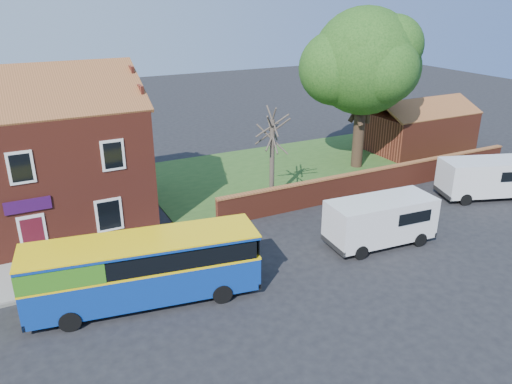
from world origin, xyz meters
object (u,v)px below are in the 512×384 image
van_far (486,177)px  bus (136,268)px  van_near (381,219)px  large_tree (363,65)px

van_far → bus: bearing=-156.9°
van_near → large_tree: 13.62m
bus → van_far: size_ratio=1.60×
bus → large_tree: size_ratio=0.85×
van_far → large_tree: (-3.24, 8.50, 5.88)m
van_near → bus: bearing=-177.4°
bus → large_tree: large_tree is taller
van_near → van_far: size_ratio=0.95×
large_tree → van_near: bearing=-122.2°
van_far → large_tree: large_tree is taller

